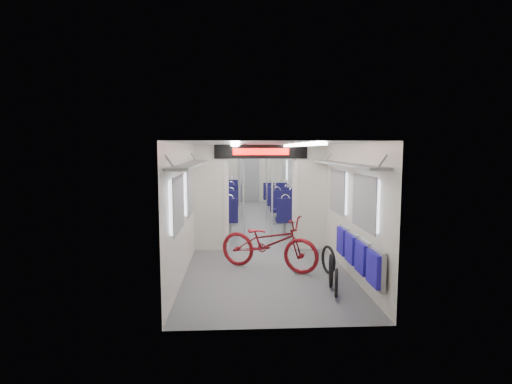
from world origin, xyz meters
TOP-DOWN VIEW (x-y plane):
  - carriage at (0.00, -0.27)m, footprint 12.00×12.02m
  - bicycle at (0.05, -3.56)m, footprint 1.99×1.45m
  - flip_bench at (1.35, -4.66)m, footprint 0.12×2.13m
  - bike_hoop_a at (0.94, -5.00)m, footprint 0.16×0.44m
  - bike_hoop_b at (0.97, -4.56)m, footprint 0.15×0.54m
  - bike_hoop_c at (1.08, -3.88)m, footprint 0.16×0.51m
  - seat_bay_near_left at (-0.93, 0.21)m, footprint 0.89×1.99m
  - seat_bay_near_right at (0.93, 0.16)m, footprint 0.90×2.02m
  - seat_bay_far_left at (-0.93, 3.39)m, footprint 0.96×2.29m
  - seat_bay_far_right at (0.93, 3.20)m, footprint 0.88×1.95m
  - stanchion_near_left at (-0.35, -1.34)m, footprint 0.04×0.04m
  - stanchion_near_right at (0.32, -1.36)m, footprint 0.04×0.04m
  - stanchion_far_left at (-0.36, 2.04)m, footprint 0.04×0.04m
  - stanchion_far_right at (0.42, 1.60)m, footprint 0.04×0.04m

SIDE VIEW (x-z plane):
  - bike_hoop_a at x=0.94m, z-range -0.03..0.41m
  - bike_hoop_c at x=1.08m, z-range -0.03..0.49m
  - bike_hoop_b at x=0.97m, z-range -0.03..0.52m
  - bicycle at x=0.05m, z-range 0.00..1.00m
  - seat_bay_far_right at x=0.93m, z-range 0.00..1.06m
  - seat_bay_near_left at x=-0.93m, z-range 0.00..1.07m
  - seat_bay_near_right at x=0.93m, z-range -0.01..1.08m
  - seat_bay_far_left at x=-0.93m, z-range -0.01..1.15m
  - flip_bench at x=1.35m, z-range 0.31..0.85m
  - stanchion_near_left at x=-0.35m, z-range 0.00..2.30m
  - stanchion_near_right at x=0.32m, z-range 0.00..2.30m
  - stanchion_far_left at x=-0.36m, z-range 0.00..2.30m
  - stanchion_far_right at x=0.42m, z-range 0.00..2.30m
  - carriage at x=0.00m, z-range 0.35..2.66m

